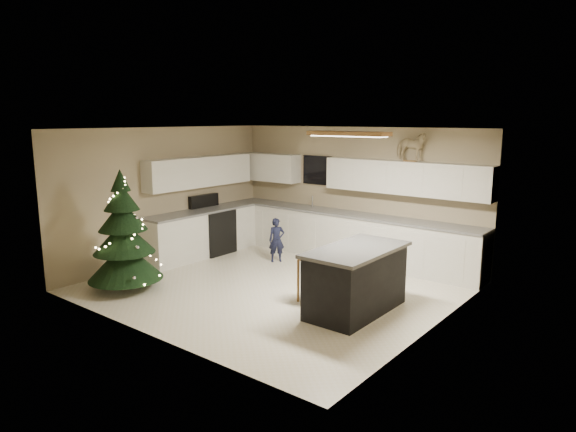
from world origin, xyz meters
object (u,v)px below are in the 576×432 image
object	(u,v)px
bar_stool	(310,267)
christmas_tree	(124,241)
island	(356,280)
toddler	(277,240)
rocking_horse	(411,146)

from	to	relation	value
bar_stool	christmas_tree	distance (m)	3.07
island	christmas_tree	world-z (taller)	christmas_tree
toddler	rocking_horse	xyz separation A→B (m)	(2.20, 1.12, 1.84)
island	rocking_horse	distance (m)	3.05
island	rocking_horse	world-z (taller)	rocking_horse
island	rocking_horse	bearing A→B (deg)	98.95
bar_stool	christmas_tree	xyz separation A→B (m)	(-2.71, -1.41, 0.28)
bar_stool	rocking_horse	size ratio (longest dim) A/B	1.19
christmas_tree	toddler	distance (m)	2.96
christmas_tree	bar_stool	bearing A→B (deg)	27.57
island	toddler	world-z (taller)	island
toddler	bar_stool	bearing A→B (deg)	-87.15
island	toddler	size ratio (longest dim) A/B	1.97
bar_stool	toddler	distance (m)	2.29
christmas_tree	rocking_horse	size ratio (longest dim) A/B	3.32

